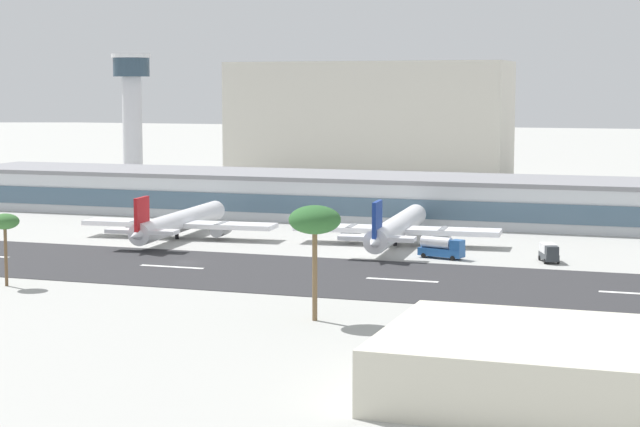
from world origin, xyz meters
TOP-DOWN VIEW (x-y plane):
  - ground_plane at (0.00, 0.00)m, footprint 1400.00×1400.00m
  - runway_strip at (0.00, -5.51)m, footprint 800.00×37.04m
  - runway_centreline_dash_4 at (-0.11, -5.51)m, footprint 12.00×1.20m
  - runway_centreline_dash_5 at (41.19, -5.51)m, footprint 12.00×1.20m
  - runway_centreline_dash_6 at (78.24, -5.51)m, footprint 12.00×1.20m
  - terminal_building at (7.83, 75.16)m, footprint 205.15×28.68m
  - control_tower at (-77.73, 124.34)m, footprint 11.91×11.91m
  - distant_hotel_block at (-20.42, 183.11)m, footprint 94.55×28.28m
  - airliner_red_tail_gate_0 at (-15.51, 27.96)m, footprint 41.41×49.70m
  - airliner_navy_tail_gate_1 at (29.80, 32.87)m, footprint 41.37×51.19m
  - service_fuel_truck_0 at (42.07, 19.45)m, footprint 8.88×4.70m
  - service_box_truck_1 at (61.20, 21.52)m, footprint 4.36×6.46m
  - palm_tree_1 at (38.04, -39.47)m, footprint 6.98×6.98m
  - palm_tree_2 at (-16.45, -30.56)m, footprint 4.52×4.52m
  - foreground_hangar at (74.85, -67.29)m, footprint 37.61×26.36m

SIDE VIEW (x-z plane):
  - ground_plane at x=0.00m, z-range 0.00..0.00m
  - runway_strip at x=0.00m, z-range 0.00..0.08m
  - runway_centreline_dash_4 at x=-0.11m, z-range 0.08..0.09m
  - runway_centreline_dash_5 at x=41.19m, z-range 0.08..0.09m
  - runway_centreline_dash_6 at x=78.24m, z-range 0.08..0.09m
  - service_box_truck_1 at x=61.20m, z-range 0.16..3.41m
  - service_fuel_truck_0 at x=42.07m, z-range 0.05..4.00m
  - foreground_hangar at x=74.85m, z-range 0.00..6.58m
  - airliner_red_tail_gate_0 at x=-15.51m, z-range -1.88..8.49m
  - airliner_navy_tail_gate_1 at x=29.80m, z-range -1.94..8.75m
  - terminal_building at x=7.83m, z-range 0.00..10.49m
  - palm_tree_2 at x=-16.45m, z-range 4.24..15.72m
  - palm_tree_1 at x=38.04m, z-range 5.63..21.17m
  - distant_hotel_block at x=-20.42m, z-range 0.00..39.68m
  - control_tower at x=-77.73m, z-range 5.15..46.38m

